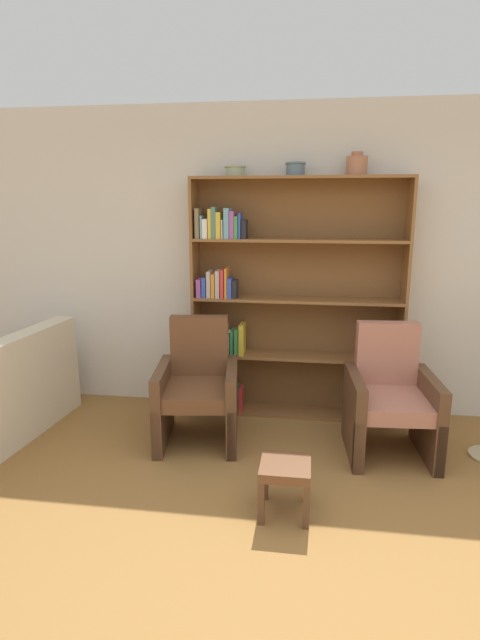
# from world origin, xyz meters

# --- Properties ---
(ground_plane) EXTENTS (24.00, 24.00, 0.00)m
(ground_plane) POSITION_xyz_m (0.00, 0.00, 0.00)
(ground_plane) COLOR olive
(wall_back) EXTENTS (12.00, 0.06, 2.75)m
(wall_back) POSITION_xyz_m (0.00, 2.37, 1.38)
(wall_back) COLOR silver
(wall_back) RESTS_ON ground
(bookshelf) EXTENTS (1.85, 0.30, 2.12)m
(bookshelf) POSITION_xyz_m (-0.32, 2.20, 1.03)
(bookshelf) COLOR brown
(bookshelf) RESTS_ON ground
(bowl_sage) EXTENTS (0.19, 0.19, 0.09)m
(bowl_sage) POSITION_xyz_m (-0.70, 2.18, 2.17)
(bowl_sage) COLOR gray
(bowl_sage) RESTS_ON bookshelf
(bowl_slate) EXTENTS (0.18, 0.18, 0.11)m
(bowl_slate) POSITION_xyz_m (-0.19, 2.18, 2.18)
(bowl_slate) COLOR slate
(bowl_slate) RESTS_ON bookshelf
(vase_tall) EXTENTS (0.17, 0.17, 0.19)m
(vase_tall) POSITION_xyz_m (0.31, 2.18, 2.20)
(vase_tall) COLOR #A36647
(vase_tall) RESTS_ON bookshelf
(armchair_leather) EXTENTS (0.73, 0.76, 0.99)m
(armchair_leather) POSITION_xyz_m (-0.92, 1.56, 0.42)
(armchair_leather) COLOR brown
(armchair_leather) RESTS_ON ground
(armchair_cushioned) EXTENTS (0.68, 0.72, 0.99)m
(armchair_cushioned) POSITION_xyz_m (0.60, 1.56, 0.42)
(armchair_cushioned) COLOR brown
(armchair_cushioned) RESTS_ON ground
(footstool) EXTENTS (0.31, 0.31, 0.34)m
(footstool) POSITION_xyz_m (-0.15, 0.62, 0.27)
(footstool) COLOR brown
(footstool) RESTS_ON ground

